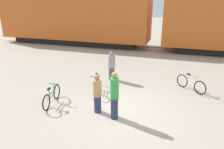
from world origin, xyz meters
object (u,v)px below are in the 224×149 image
(freight_train, at_px, (157,13))
(bicycle_green, at_px, (52,96))
(bicycle_silver, at_px, (191,84))
(bicycle_blue, at_px, (96,84))
(person_in_green, at_px, (114,96))
(person_in_grey, at_px, (112,66))
(person_in_tan, at_px, (97,94))

(freight_train, xyz_separation_m, bicycle_green, (-2.87, -11.43, -2.60))
(bicycle_silver, distance_m, bicycle_blue, 4.52)
(bicycle_green, relative_size, person_in_green, 0.92)
(bicycle_silver, bearing_deg, bicycle_blue, -161.16)
(bicycle_silver, bearing_deg, person_in_green, -127.99)
(bicycle_silver, relative_size, bicycle_blue, 0.78)
(bicycle_silver, xyz_separation_m, person_in_grey, (-4.06, 0.25, 0.42))
(bicycle_silver, bearing_deg, person_in_tan, -137.15)
(person_in_green, bearing_deg, bicycle_green, -140.29)
(bicycle_silver, distance_m, person_in_grey, 4.09)
(bicycle_blue, relative_size, person_in_tan, 1.09)
(bicycle_silver, height_order, person_in_tan, person_in_tan)
(bicycle_blue, xyz_separation_m, person_in_tan, (0.77, -1.80, 0.42))
(person_in_green, bearing_deg, bicycle_blue, 172.31)
(bicycle_green, distance_m, person_in_green, 2.90)
(bicycle_silver, relative_size, person_in_tan, 0.85)
(bicycle_blue, xyz_separation_m, person_in_green, (1.53, -2.06, 0.56))
(freight_train, height_order, bicycle_blue, freight_train)
(bicycle_silver, bearing_deg, bicycle_green, -149.96)
(bicycle_green, xyz_separation_m, bicycle_blue, (1.30, 1.76, 0.02))
(bicycle_blue, height_order, person_in_grey, person_in_grey)
(bicycle_green, height_order, person_in_green, person_in_green)
(freight_train, xyz_separation_m, person_in_grey, (-1.35, -7.96, -2.18))
(freight_train, bearing_deg, bicycle_blue, -99.25)
(bicycle_blue, bearing_deg, person_in_grey, 82.58)
(person_in_tan, bearing_deg, bicycle_green, -145.06)
(bicycle_green, relative_size, person_in_grey, 1.08)
(bicycle_blue, bearing_deg, bicycle_silver, 18.84)
(person_in_tan, bearing_deg, person_in_green, 16.96)
(bicycle_blue, height_order, person_in_green, person_in_green)
(freight_train, height_order, person_in_grey, freight_train)
(person_in_tan, bearing_deg, bicycle_silver, 78.68)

